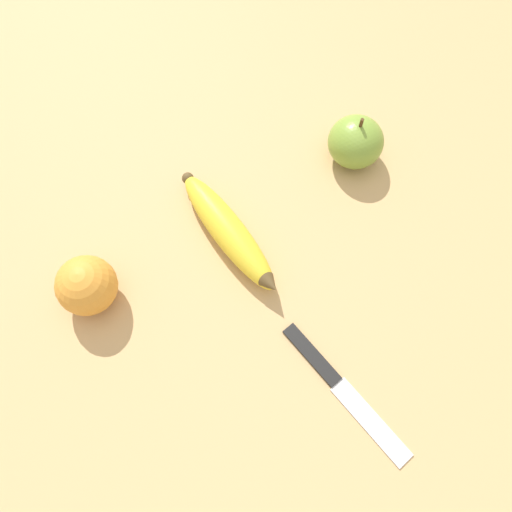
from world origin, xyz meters
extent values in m
plane|color=tan|center=(0.00, 0.00, 0.00)|extent=(3.00, 3.00, 0.00)
ellipsoid|color=yellow|center=(0.17, -0.03, 0.02)|extent=(0.20, 0.07, 0.04)
cone|color=brown|center=(0.08, -0.05, 0.03)|extent=(0.03, 0.03, 0.03)
sphere|color=brown|center=(0.26, -0.02, 0.02)|extent=(0.02, 0.02, 0.02)
sphere|color=orange|center=(0.17, 0.15, 0.04)|extent=(0.07, 0.07, 0.07)
ellipsoid|color=olive|center=(0.20, -0.24, 0.03)|extent=(0.07, 0.07, 0.07)
cylinder|color=#4C3319|center=(0.20, -0.24, 0.07)|extent=(0.00, 0.00, 0.01)
cube|color=silver|center=(-0.11, -0.07, 0.00)|extent=(0.11, 0.05, 0.00)
cube|color=black|center=(-0.01, -0.05, 0.00)|extent=(0.09, 0.04, 0.01)
camera|label=1|loc=(-0.09, 0.06, 0.58)|focal=35.00mm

